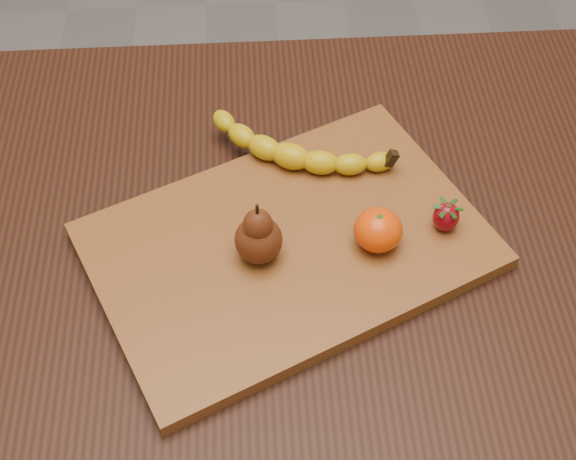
{
  "coord_description": "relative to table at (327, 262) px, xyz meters",
  "views": [
    {
      "loc": [
        -0.09,
        -0.64,
        1.52
      ],
      "look_at": [
        -0.06,
        -0.05,
        0.8
      ],
      "focal_mm": 50.0,
      "sensor_mm": 36.0,
      "label": 1
    }
  ],
  "objects": [
    {
      "name": "cutting_board",
      "position": [
        -0.06,
        -0.05,
        0.11
      ],
      "size": [
        0.53,
        0.46,
        0.02
      ],
      "primitive_type": "cube",
      "rotation": [
        0.0,
        0.0,
        0.43
      ],
      "color": "brown",
      "rests_on": "table"
    },
    {
      "name": "banana",
      "position": [
        -0.04,
        0.07,
        0.13
      ],
      "size": [
        0.22,
        0.14,
        0.03
      ],
      "primitive_type": null,
      "rotation": [
        0.0,
        0.0,
        -0.42
      ],
      "color": "#C2A209",
      "rests_on": "cutting_board"
    },
    {
      "name": "pear",
      "position": [
        -0.09,
        -0.07,
        0.16
      ],
      "size": [
        0.07,
        0.07,
        0.09
      ],
      "primitive_type": null,
      "rotation": [
        0.0,
        0.0,
        0.43
      ],
      "color": "#4C1F0C",
      "rests_on": "cutting_board"
    },
    {
      "name": "strawberry",
      "position": [
        0.13,
        -0.04,
        0.14
      ],
      "size": [
        0.04,
        0.04,
        0.04
      ],
      "primitive_type": null,
      "rotation": [
        0.0,
        0.0,
        -0.21
      ],
      "color": "maroon",
      "rests_on": "cutting_board"
    },
    {
      "name": "table",
      "position": [
        0.0,
        0.0,
        0.0
      ],
      "size": [
        1.0,
        0.7,
        0.76
      ],
      "color": "black",
      "rests_on": "ground"
    },
    {
      "name": "mandarin",
      "position": [
        0.05,
        -0.06,
        0.14
      ],
      "size": [
        0.07,
        0.07,
        0.05
      ],
      "primitive_type": "ellipsoid",
      "rotation": [
        0.0,
        0.0,
        0.18
      ],
      "color": "#E03C02",
      "rests_on": "cutting_board"
    }
  ]
}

